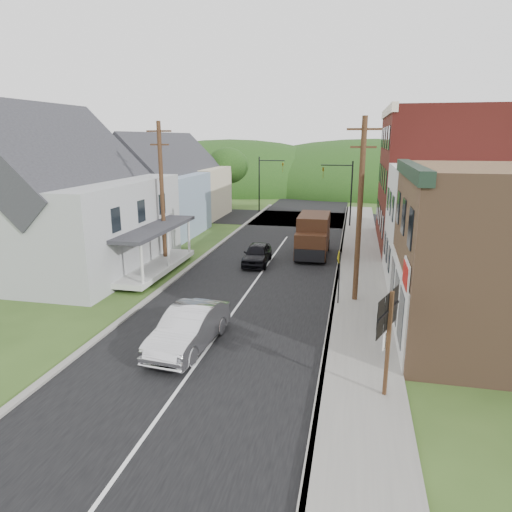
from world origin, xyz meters
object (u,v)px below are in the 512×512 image
Objects in this scene: silver_sedan at (189,329)px; warning_sign at (339,269)px; delivery_van at (313,236)px; route_sign_cluster at (388,329)px; dark_sedan at (257,254)px.

silver_sedan is 1.79× the size of warning_sign.
silver_sedan is at bearing -102.92° from delivery_van.
route_sign_cluster is (3.88, -17.52, 0.94)m from delivery_van.
dark_sedan is 16.38m from route_sign_cluster.
dark_sedan is (0.04, 12.50, -0.13)m from silver_sedan.
dark_sedan is at bearing 139.63° from warning_sign.
route_sign_cluster reaches higher than dark_sedan.
delivery_van is at bearing 112.56° from warning_sign.
warning_sign reaches higher than delivery_van.
dark_sedan is 1.15× the size of route_sign_cluster.
route_sign_cluster is at bearing -11.41° from silver_sedan.
delivery_van is (3.38, 15.42, 0.64)m from silver_sedan.
delivery_van is (3.34, 2.92, 0.77)m from dark_sedan.
route_sign_cluster is at bearing -66.31° from dark_sedan.
warning_sign is at bearing -53.02° from dark_sedan.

